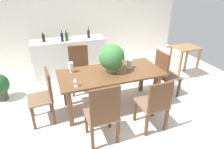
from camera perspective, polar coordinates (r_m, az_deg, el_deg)
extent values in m
plane|color=silver|center=(4.09, -1.23, -7.75)|extent=(7.04, 7.04, 0.00)
cube|color=silver|center=(6.00, -9.76, 16.37)|extent=(6.40, 0.10, 2.60)
cube|color=brown|center=(3.57, -0.37, 0.48)|extent=(1.93, 0.90, 0.04)
cube|color=brown|center=(3.33, -12.34, -9.84)|extent=(0.08, 0.08, 0.72)
cube|color=brown|center=(3.84, 13.27, -4.73)|extent=(0.08, 0.08, 0.72)
cube|color=brown|center=(3.88, -13.83, -4.43)|extent=(0.08, 0.08, 0.72)
cube|color=brown|center=(4.32, 8.72, -0.62)|extent=(0.08, 0.08, 0.72)
cube|color=brown|center=(3.63, 12.13, -9.15)|extent=(0.04, 0.04, 0.44)
cube|color=brown|center=(3.47, 6.87, -10.55)|extent=(0.04, 0.04, 0.44)
cube|color=brown|center=(3.37, 15.83, -12.75)|extent=(0.04, 0.04, 0.44)
cube|color=brown|center=(3.20, 10.27, -14.52)|extent=(0.04, 0.04, 0.44)
cube|color=brown|center=(3.27, 11.62, -8.43)|extent=(0.45, 0.49, 0.03)
cube|color=brown|center=(2.99, 14.25, -6.62)|extent=(0.41, 0.05, 0.48)
cube|color=brown|center=(4.35, 19.30, -3.76)|extent=(0.05, 0.05, 0.44)
cube|color=brown|center=(4.61, 16.28, -1.58)|extent=(0.05, 0.05, 0.44)
cube|color=brown|center=(4.14, 15.45, -4.77)|extent=(0.05, 0.05, 0.44)
cube|color=brown|center=(4.41, 12.53, -2.43)|extent=(0.05, 0.05, 0.44)
cube|color=brown|center=(4.27, 16.27, -0.35)|extent=(0.45, 0.47, 0.03)
cube|color=brown|center=(4.04, 14.52, 2.79)|extent=(0.05, 0.42, 0.54)
cube|color=brown|center=(3.31, -0.76, -12.41)|extent=(0.04, 0.04, 0.44)
cube|color=brown|center=(3.23, -7.66, -13.84)|extent=(0.04, 0.04, 0.44)
cube|color=brown|center=(3.04, 1.76, -16.62)|extent=(0.04, 0.04, 0.44)
cube|color=brown|center=(2.95, -5.85, -18.37)|extent=(0.04, 0.04, 0.44)
cube|color=brown|center=(2.97, -3.23, -11.85)|extent=(0.48, 0.46, 0.03)
cube|color=brown|center=(2.64, -2.02, -9.41)|extent=(0.44, 0.04, 0.57)
cube|color=brown|center=(4.20, -11.55, -3.80)|extent=(0.05, 0.05, 0.44)
cube|color=brown|center=(4.23, -6.25, -3.19)|extent=(0.05, 0.05, 0.44)
cube|color=brown|center=(4.55, -11.89, -1.39)|extent=(0.05, 0.05, 0.44)
cube|color=brown|center=(4.58, -7.00, -0.84)|extent=(0.05, 0.05, 0.44)
cube|color=brown|center=(4.28, -9.40, 0.49)|extent=(0.51, 0.51, 0.03)
cube|color=brown|center=(4.37, -9.96, 5.07)|extent=(0.43, 0.08, 0.55)
cube|color=brown|center=(3.84, -22.83, -8.67)|extent=(0.05, 0.05, 0.44)
cube|color=brown|center=(3.52, -22.37, -12.06)|extent=(0.05, 0.05, 0.44)
cube|color=brown|center=(3.84, -17.96, -7.75)|extent=(0.05, 0.05, 0.44)
cube|color=brown|center=(3.52, -17.00, -11.03)|extent=(0.05, 0.05, 0.44)
cube|color=brown|center=(3.55, -20.62, -6.74)|extent=(0.44, 0.50, 0.03)
cube|color=brown|center=(3.43, -18.30, -2.62)|extent=(0.08, 0.43, 0.48)
cylinder|color=gray|center=(3.57, -0.04, 1.70)|extent=(0.19, 0.19, 0.11)
sphere|color=#387538|center=(3.48, -0.05, 5.15)|extent=(0.47, 0.47, 0.47)
sphere|color=#DB9EB2|center=(3.37, 3.03, 4.03)|extent=(0.06, 0.06, 0.06)
sphere|color=#DB9EB2|center=(3.57, 2.98, 5.68)|extent=(0.04, 0.04, 0.04)
sphere|color=#DB9EB2|center=(3.56, 2.73, 6.72)|extent=(0.04, 0.04, 0.04)
sphere|color=#DB9EB2|center=(3.46, -3.00, 4.97)|extent=(0.04, 0.04, 0.04)
sphere|color=#DB9EB2|center=(3.41, -3.28, 6.20)|extent=(0.05, 0.05, 0.05)
cylinder|color=silver|center=(3.64, -11.95, 0.76)|extent=(0.07, 0.07, 0.01)
cylinder|color=silver|center=(3.62, -11.99, 1.18)|extent=(0.02, 0.02, 0.05)
cylinder|color=silver|center=(3.59, -12.12, 2.51)|extent=(0.09, 0.09, 0.14)
cylinder|color=silver|center=(3.75, 5.21, 2.03)|extent=(0.09, 0.09, 0.01)
cylinder|color=silver|center=(3.74, 5.23, 2.35)|extent=(0.03, 0.03, 0.03)
cylinder|color=silver|center=(3.71, 5.28, 3.45)|extent=(0.10, 0.10, 0.12)
cylinder|color=silver|center=(3.14, -10.70, -3.43)|extent=(0.06, 0.06, 0.00)
cylinder|color=silver|center=(3.12, -10.77, -2.71)|extent=(0.01, 0.01, 0.08)
cone|color=silver|center=(3.09, -10.88, -1.49)|extent=(0.07, 0.07, 0.07)
cube|color=silver|center=(5.23, -12.36, 5.22)|extent=(1.87, 0.55, 0.94)
cylinder|color=black|center=(5.01, -19.71, 10.14)|extent=(0.07, 0.07, 0.18)
cylinder|color=black|center=(4.99, -19.91, 11.42)|extent=(0.02, 0.02, 0.05)
cylinder|color=#B2BFB7|center=(5.04, -13.03, 11.27)|extent=(0.08, 0.08, 0.22)
cylinder|color=#B2BFB7|center=(5.01, -13.20, 12.85)|extent=(0.03, 0.03, 0.07)
cylinder|color=black|center=(5.09, -6.99, 11.77)|extent=(0.07, 0.07, 0.20)
cylinder|color=black|center=(5.06, -7.08, 13.32)|extent=(0.02, 0.02, 0.09)
cylinder|color=#194C1E|center=(4.93, -13.40, 10.84)|extent=(0.06, 0.06, 0.20)
cylinder|color=#194C1E|center=(4.90, -13.57, 12.36)|extent=(0.03, 0.03, 0.07)
cylinder|color=#0F1E38|center=(4.90, -14.63, 10.62)|extent=(0.07, 0.07, 0.21)
cylinder|color=#0F1E38|center=(4.86, -14.82, 12.18)|extent=(0.02, 0.02, 0.07)
cube|color=olive|center=(5.17, 21.12, 7.56)|extent=(0.62, 0.51, 0.02)
cube|color=olive|center=(4.99, 19.54, 2.21)|extent=(0.05, 0.05, 0.77)
cube|color=olive|center=(5.33, 24.09, 2.94)|extent=(0.05, 0.05, 0.77)
cube|color=olive|center=(5.29, 16.74, 4.00)|extent=(0.05, 0.05, 0.77)
cube|color=olive|center=(5.62, 21.22, 4.60)|extent=(0.05, 0.05, 0.77)
cylinder|color=#423D38|center=(4.70, -29.92, -5.37)|extent=(0.24, 0.24, 0.20)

